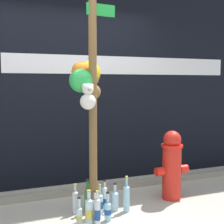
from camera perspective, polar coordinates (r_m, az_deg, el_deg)
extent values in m
cube|color=black|center=(4.57, -8.54, 11.91)|extent=(10.00, 0.20, 3.95)
cube|color=silver|center=(4.72, 2.42, 8.39)|extent=(3.48, 0.01, 0.26)
cube|color=gray|center=(4.26, -6.57, -14.02)|extent=(8.00, 0.12, 0.08)
cylinder|color=brown|center=(3.29, -3.55, 3.10)|extent=(0.08, 0.08, 2.64)
cube|color=#198C33|center=(3.40, -2.03, 17.94)|extent=(0.32, 0.05, 0.12)
sphere|color=orange|center=(3.35, -5.71, 7.35)|extent=(0.19, 0.19, 0.19)
sphere|color=green|center=(3.29, -5.60, 5.65)|extent=(0.25, 0.25, 0.25)
sphere|color=yellow|center=(3.48, -4.18, 7.08)|extent=(0.26, 0.26, 0.26)
sphere|color=brown|center=(3.42, -3.43, 3.67)|extent=(0.17, 0.17, 0.17)
sphere|color=brown|center=(3.42, -3.44, 5.81)|extent=(0.12, 0.12, 0.12)
sphere|color=brown|center=(3.41, -4.08, 6.41)|extent=(0.05, 0.05, 0.05)
sphere|color=brown|center=(3.44, -2.83, 6.41)|extent=(0.05, 0.05, 0.05)
sphere|color=brown|center=(3.37, -3.18, 5.82)|extent=(0.04, 0.04, 0.04)
sphere|color=silver|center=(3.17, -4.37, 1.88)|extent=(0.16, 0.16, 0.16)
sphere|color=silver|center=(3.17, -4.39, 4.11)|extent=(0.12, 0.12, 0.12)
sphere|color=silver|center=(3.16, -5.05, 4.73)|extent=(0.05, 0.05, 0.05)
sphere|color=silver|center=(3.18, -3.74, 4.74)|extent=(0.05, 0.05, 0.05)
sphere|color=#9D9992|center=(3.12, -4.13, 4.09)|extent=(0.04, 0.04, 0.04)
cylinder|color=red|center=(4.07, 10.72, -10.74)|extent=(0.23, 0.23, 0.66)
cylinder|color=red|center=(3.99, 10.81, -6.00)|extent=(0.27, 0.27, 0.03)
sphere|color=red|center=(3.98, 10.82, -4.92)|extent=(0.22, 0.22, 0.22)
cylinder|color=red|center=(3.98, 8.62, -10.60)|extent=(0.11, 0.11, 0.11)
cylinder|color=red|center=(4.15, 12.75, -9.99)|extent=(0.11, 0.11, 0.11)
cylinder|color=silver|center=(3.38, -2.99, -17.74)|extent=(0.08, 0.08, 0.24)
cone|color=silver|center=(3.33, -3.00, -15.56)|extent=(0.08, 0.08, 0.03)
cylinder|color=silver|center=(3.32, -3.01, -14.77)|extent=(0.03, 0.03, 0.07)
cylinder|color=black|center=(3.30, -3.01, -14.13)|extent=(0.04, 0.04, 0.01)
cylinder|color=#B2DBEA|center=(3.32, -4.19, -17.91)|extent=(0.07, 0.07, 0.27)
cone|color=#B2DBEA|center=(3.27, -4.21, -15.45)|extent=(0.07, 0.07, 0.03)
cylinder|color=#B2DBEA|center=(3.25, -4.22, -14.65)|extent=(0.03, 0.03, 0.07)
cylinder|color=#D8C64C|center=(3.32, -4.19, -17.88)|extent=(0.08, 0.08, 0.10)
cylinder|color=gold|center=(3.23, -4.22, -13.99)|extent=(0.04, 0.04, 0.01)
cylinder|color=#B2DBEA|center=(3.36, -5.94, -18.48)|extent=(0.06, 0.06, 0.19)
cone|color=#B2DBEA|center=(3.31, -5.96, -16.80)|extent=(0.06, 0.06, 0.02)
cylinder|color=#B2DBEA|center=(3.30, -5.96, -15.94)|extent=(0.03, 0.03, 0.08)
cylinder|color=#D8C64C|center=(3.36, -5.94, -18.45)|extent=(0.06, 0.06, 0.05)
cylinder|color=black|center=(3.28, -5.97, -15.16)|extent=(0.03, 0.03, 0.01)
cylinder|color=#B2DBEA|center=(3.63, -2.22, -16.42)|extent=(0.07, 0.07, 0.21)
cone|color=#B2DBEA|center=(3.59, -2.22, -14.68)|extent=(0.07, 0.07, 0.03)
cylinder|color=#B2DBEA|center=(3.57, -2.23, -13.78)|extent=(0.03, 0.03, 0.09)
cylinder|color=#1E478C|center=(3.63, -2.22, -16.39)|extent=(0.08, 0.08, 0.08)
cylinder|color=gold|center=(3.55, -2.23, -13.00)|extent=(0.03, 0.03, 0.01)
cylinder|color=#93CCE0|center=(3.47, -0.77, -17.69)|extent=(0.07, 0.07, 0.18)
cone|color=#93CCE0|center=(3.43, -0.77, -16.08)|extent=(0.07, 0.07, 0.03)
cylinder|color=#93CCE0|center=(3.41, -0.77, -15.17)|extent=(0.03, 0.03, 0.09)
cylinder|color=#1E478C|center=(3.47, -0.77, -17.56)|extent=(0.07, 0.07, 0.06)
cylinder|color=black|center=(3.39, -0.77, -14.38)|extent=(0.04, 0.04, 0.01)
cylinder|color=#337038|center=(3.75, -4.13, -15.60)|extent=(0.07, 0.07, 0.22)
cone|color=#337038|center=(3.71, -4.14, -13.85)|extent=(0.07, 0.07, 0.03)
cylinder|color=#337038|center=(3.70, -4.15, -13.19)|extent=(0.03, 0.03, 0.06)
cylinder|color=black|center=(3.69, -4.15, -12.63)|extent=(0.03, 0.03, 0.01)
cylinder|color=silver|center=(3.69, -1.35, -15.53)|extent=(0.06, 0.06, 0.27)
cone|color=silver|center=(3.64, -1.36, -13.39)|extent=(0.06, 0.06, 0.02)
cylinder|color=silver|center=(3.63, -1.36, -12.83)|extent=(0.02, 0.02, 0.05)
cylinder|color=#1E478C|center=(3.70, -1.35, -15.82)|extent=(0.06, 0.06, 0.07)
cylinder|color=black|center=(3.62, -1.36, -12.34)|extent=(0.03, 0.03, 0.01)
cylinder|color=#93CCE0|center=(3.68, 2.65, -15.49)|extent=(0.07, 0.07, 0.28)
cone|color=#93CCE0|center=(3.63, 2.66, -13.23)|extent=(0.07, 0.07, 0.03)
cylinder|color=#93CCE0|center=(3.61, 2.66, -12.36)|extent=(0.03, 0.03, 0.09)
cylinder|color=gold|center=(3.60, 2.66, -11.60)|extent=(0.03, 0.03, 0.01)
cylinder|color=#337038|center=(3.66, -4.44, -15.89)|extent=(0.07, 0.07, 0.25)
cone|color=#337038|center=(3.61, -4.45, -13.83)|extent=(0.07, 0.07, 0.03)
cylinder|color=#337038|center=(3.59, -4.46, -12.95)|extent=(0.03, 0.03, 0.09)
cylinder|color=black|center=(3.58, -4.47, -12.18)|extent=(0.04, 0.04, 0.01)
cylinder|color=silver|center=(3.66, -6.65, -16.03)|extent=(0.07, 0.07, 0.24)
cone|color=silver|center=(3.61, -6.68, -14.09)|extent=(0.07, 0.07, 0.03)
cylinder|color=silver|center=(3.60, -6.68, -13.43)|extent=(0.03, 0.03, 0.06)
cylinder|color=gold|center=(3.59, -6.69, -12.88)|extent=(0.03, 0.03, 0.01)
cylinder|color=silver|center=(3.29, -2.65, -17.97)|extent=(0.06, 0.06, 0.29)
cone|color=silver|center=(3.23, -2.66, -15.38)|extent=(0.06, 0.06, 0.02)
cylinder|color=silver|center=(3.22, -2.67, -14.71)|extent=(0.03, 0.03, 0.06)
cylinder|color=#1E478C|center=(3.29, -2.65, -18.03)|extent=(0.06, 0.06, 0.11)
cylinder|color=gold|center=(3.20, -2.67, -14.13)|extent=(0.03, 0.03, 0.01)
cylinder|color=#B2DBEA|center=(3.72, 0.55, -15.94)|extent=(0.08, 0.08, 0.20)
cone|color=#B2DBEA|center=(3.68, 0.56, -14.29)|extent=(0.08, 0.08, 0.03)
cylinder|color=#B2DBEA|center=(3.67, 0.56, -13.50)|extent=(0.03, 0.03, 0.08)
cylinder|color=black|center=(3.65, 0.56, -12.85)|extent=(0.04, 0.04, 0.01)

